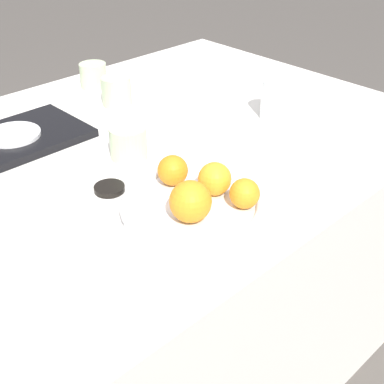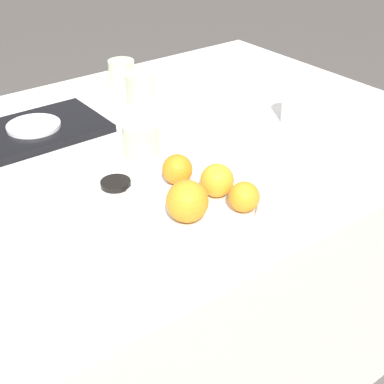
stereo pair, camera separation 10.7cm
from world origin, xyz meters
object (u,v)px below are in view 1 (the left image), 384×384
orange_2 (245,194)px  cup_3 (116,91)px  serving_tray (14,140)px  fruit_platter (192,206)px  side_plate (13,134)px  water_glass (275,99)px  cup_2 (93,75)px  soy_dish (109,188)px  napkin (250,65)px  orange_1 (173,170)px  cup_0 (128,143)px  orange_3 (215,179)px  orange_0 (190,202)px

orange_2 → cup_3: 0.66m
serving_tray → fruit_platter: bearing=-78.5°
serving_tray → side_plate: bearing=-90.0°
water_glass → cup_2: (-0.22, 0.54, -0.02)m
orange_2 → serving_tray: (-0.18, 0.62, -0.04)m
water_glass → soy_dish: (-0.56, 0.01, -0.05)m
serving_tray → cup_3: bearing=3.0°
cup_2 → fruit_platter: bearing=-110.3°
serving_tray → cup_3: 0.35m
cup_3 → napkin: bearing=-5.6°
serving_tray → cup_2: (0.38, 0.18, 0.03)m
side_plate → serving_tray: bearing=90.0°
fruit_platter → cup_3: bearing=67.3°
orange_2 → napkin: bearing=39.8°
orange_1 → water_glass: size_ratio=0.61×
cup_0 → napkin: bearing=17.6°
orange_3 → cup_3: orange_3 is taller
fruit_platter → serving_tray: fruit_platter is taller
cup_0 → cup_3: 0.33m
napkin → orange_2: bearing=-140.2°
side_plate → cup_3: cup_3 is taller
orange_0 → water_glass: size_ratio=0.76×
soy_dish → orange_1: bearing=-45.2°
fruit_platter → soy_dish: bearing=111.0°
napkin → orange_3: bearing=-144.4°
side_plate → cup_3: bearing=3.0°
orange_0 → orange_3: size_ratio=1.18×
orange_3 → side_plate: size_ratio=0.51×
orange_3 → cup_3: bearing=73.1°
water_glass → serving_tray: size_ratio=0.30×
orange_1 → orange_2: orange_1 is taller
orange_0 → serving_tray: 0.58m
orange_3 → serving_tray: orange_3 is taller
side_plate → orange_3: bearing=-72.3°
orange_3 → cup_0: orange_3 is taller
orange_2 → side_plate: orange_2 is taller
orange_2 → napkin: 0.92m
water_glass → cup_3: bearing=124.1°
water_glass → orange_3: bearing=-157.0°
water_glass → orange_0: bearing=-157.9°
side_plate → napkin: (0.88, -0.03, -0.02)m
water_glass → fruit_platter: bearing=-160.0°
side_plate → cup_3: 0.34m
orange_2 → cup_2: (0.20, 0.80, -0.01)m
cup_3 → side_plate: bearing=-177.0°
water_glass → soy_dish: 0.56m
orange_1 → side_plate: (-0.14, 0.45, -0.03)m
orange_3 → napkin: 0.87m
fruit_platter → cup_2: cup_2 is taller
side_plate → napkin: 0.88m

